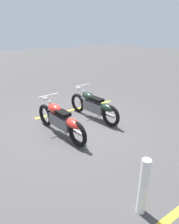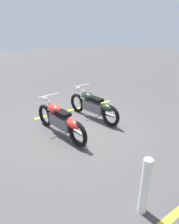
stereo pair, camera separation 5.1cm
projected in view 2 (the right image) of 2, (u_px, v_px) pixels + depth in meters
The scene contains 5 objects.
ground_plane at pixel (78, 126), 5.91m from camera, with size 60.00×60.00×0.00m, color #474444.
motorcycle_bright_foreground at pixel (61, 120), 5.19m from camera, with size 2.23×0.62×1.04m.
motorcycle_dark_foreground at pixel (94, 106), 6.23m from camera, with size 2.23×0.64×1.04m.
bollard_post at pixel (145, 187), 2.91m from camera, with size 0.14×0.14×0.98m, color white.
parking_stripe_near at pixel (76, 109), 7.23m from camera, with size 3.20×0.12×0.01m, color yellow.
Camera 2 is at (4.48, -2.88, 2.63)m, focal length 31.14 mm.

